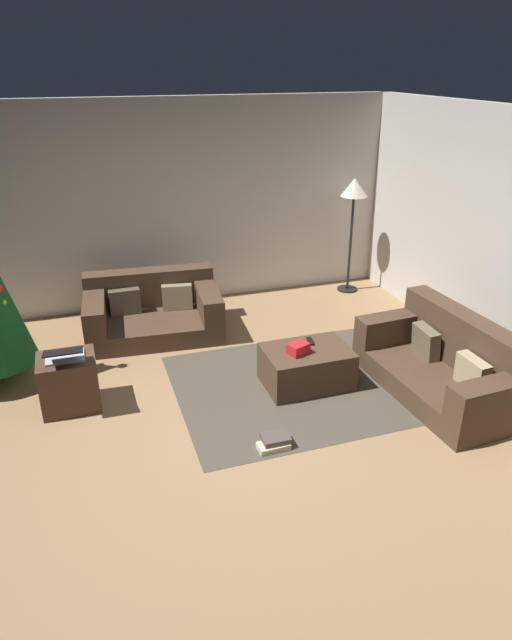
% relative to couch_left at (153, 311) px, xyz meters
% --- Properties ---
extents(ground_plane, '(6.40, 6.40, 0.00)m').
position_rel_couch_left_xyz_m(ground_plane, '(0.26, -2.25, -0.26)').
color(ground_plane, '#93704C').
extents(rear_partition, '(6.40, 0.12, 2.60)m').
position_rel_couch_left_xyz_m(rear_partition, '(0.26, 0.89, 1.04)').
color(rear_partition, beige).
rests_on(rear_partition, ground_plane).
extents(couch_left, '(1.62, 1.11, 0.68)m').
position_rel_couch_left_xyz_m(couch_left, '(0.00, 0.00, 0.00)').
color(couch_left, '#473323').
rests_on(couch_left, ground_plane).
extents(couch_right, '(0.96, 1.76, 0.76)m').
position_rel_couch_left_xyz_m(couch_right, '(2.51, -2.24, 0.03)').
color(couch_right, '#473323').
rests_on(couch_right, ground_plane).
extents(ottoman, '(0.85, 0.59, 0.39)m').
position_rel_couch_left_xyz_m(ottoman, '(1.27, -1.71, -0.07)').
color(ottoman, '#473323').
rests_on(ottoman, ground_plane).
extents(gift_box, '(0.23, 0.21, 0.11)m').
position_rel_couch_left_xyz_m(gift_box, '(1.15, -1.76, 0.18)').
color(gift_box, red).
rests_on(gift_box, ottoman).
extents(tv_remote, '(0.08, 0.17, 0.02)m').
position_rel_couch_left_xyz_m(tv_remote, '(1.36, -1.57, 0.14)').
color(tv_remote, black).
rests_on(tv_remote, ottoman).
extents(side_table, '(0.52, 0.44, 0.52)m').
position_rel_couch_left_xyz_m(side_table, '(-0.99, -1.39, -0.00)').
color(side_table, '#4C3323').
rests_on(side_table, ground_plane).
extents(laptop, '(0.35, 0.42, 0.18)m').
position_rel_couch_left_xyz_m(laptop, '(-0.99, -1.45, 0.31)').
color(laptop, silver).
rests_on(laptop, side_table).
extents(book_stack, '(0.28, 0.20, 0.10)m').
position_rel_couch_left_xyz_m(book_stack, '(0.62, -2.58, -0.21)').
color(book_stack, beige).
rests_on(book_stack, ground_plane).
extents(corner_lamp, '(0.36, 0.36, 1.58)m').
position_rel_couch_left_xyz_m(corner_lamp, '(2.83, 0.47, 1.08)').
color(corner_lamp, black).
rests_on(corner_lamp, ground_plane).
extents(area_rug, '(2.60, 2.00, 0.01)m').
position_rel_couch_left_xyz_m(area_rug, '(1.27, -1.71, -0.26)').
color(area_rug, '#484134').
rests_on(area_rug, ground_plane).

